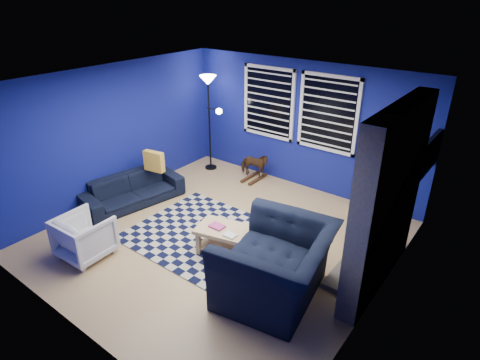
# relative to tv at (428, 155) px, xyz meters

# --- Properties ---
(floor) EXTENTS (5.00, 5.00, 0.00)m
(floor) POSITION_rel_tv_xyz_m (-2.45, -2.00, -1.40)
(floor) COLOR tan
(floor) RESTS_ON ground
(ceiling) EXTENTS (5.00, 5.00, 0.00)m
(ceiling) POSITION_rel_tv_xyz_m (-2.45, -2.00, 1.10)
(ceiling) COLOR white
(ceiling) RESTS_ON wall_back
(wall_back) EXTENTS (5.00, 0.00, 5.00)m
(wall_back) POSITION_rel_tv_xyz_m (-2.45, 0.50, -0.15)
(wall_back) COLOR navy
(wall_back) RESTS_ON floor
(wall_left) EXTENTS (0.00, 5.00, 5.00)m
(wall_left) POSITION_rel_tv_xyz_m (-4.95, -2.00, -0.15)
(wall_left) COLOR navy
(wall_left) RESTS_ON floor
(wall_right) EXTENTS (0.00, 5.00, 5.00)m
(wall_right) POSITION_rel_tv_xyz_m (0.05, -2.00, -0.15)
(wall_right) COLOR navy
(wall_right) RESTS_ON floor
(fireplace) EXTENTS (0.65, 2.00, 2.50)m
(fireplace) POSITION_rel_tv_xyz_m (-0.09, -1.50, -0.20)
(fireplace) COLOR gray
(fireplace) RESTS_ON floor
(window_left) EXTENTS (1.17, 0.06, 1.42)m
(window_left) POSITION_rel_tv_xyz_m (-3.20, 0.46, 0.20)
(window_left) COLOR black
(window_left) RESTS_ON wall_back
(window_right) EXTENTS (1.17, 0.06, 1.42)m
(window_right) POSITION_rel_tv_xyz_m (-1.90, 0.46, 0.20)
(window_right) COLOR black
(window_right) RESTS_ON wall_back
(tv) EXTENTS (0.07, 1.00, 0.58)m
(tv) POSITION_rel_tv_xyz_m (0.00, 0.00, 0.00)
(tv) COLOR black
(tv) RESTS_ON wall_right
(rug) EXTENTS (2.50, 2.01, 0.02)m
(rug) POSITION_rel_tv_xyz_m (-2.59, -2.09, -1.39)
(rug) COLOR black
(rug) RESTS_ON floor
(sofa) EXTENTS (1.97, 1.08, 0.55)m
(sofa) POSITION_rel_tv_xyz_m (-4.49, -2.08, -1.13)
(sofa) COLOR black
(sofa) RESTS_ON floor
(armchair_big) EXTENTS (1.66, 1.51, 0.96)m
(armchair_big) POSITION_rel_tv_xyz_m (-1.02, -2.57, -0.92)
(armchair_big) COLOR black
(armchair_big) RESTS_ON floor
(armchair_bent) EXTENTS (0.74, 0.76, 0.66)m
(armchair_bent) POSITION_rel_tv_xyz_m (-3.75, -3.57, -1.07)
(armchair_bent) COLOR gray
(armchair_bent) RESTS_ON floor
(rocking_horse) EXTENTS (0.44, 0.69, 0.53)m
(rocking_horse) POSITION_rel_tv_xyz_m (-3.28, 0.12, -1.06)
(rocking_horse) COLOR #4D2C18
(rocking_horse) RESTS_ON floor
(coffee_table) EXTENTS (1.01, 0.72, 0.46)m
(coffee_table) POSITION_rel_tv_xyz_m (-2.09, -2.25, -1.08)
(coffee_table) COLOR tan
(coffee_table) RESTS_ON rug
(cabinet) EXTENTS (0.69, 0.59, 0.57)m
(cabinet) POSITION_rel_tv_xyz_m (-0.83, 0.25, -1.15)
(cabinet) COLOR tan
(cabinet) RESTS_ON floor
(floor_lamp) EXTENTS (0.56, 0.34, 2.06)m
(floor_lamp) POSITION_rel_tv_xyz_m (-4.38, 0.02, 0.29)
(floor_lamp) COLOR black
(floor_lamp) RESTS_ON floor
(throw_pillow) EXTENTS (0.42, 0.19, 0.38)m
(throw_pillow) POSITION_rel_tv_xyz_m (-4.34, -1.63, -0.66)
(throw_pillow) COLOR gold
(throw_pillow) RESTS_ON sofa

